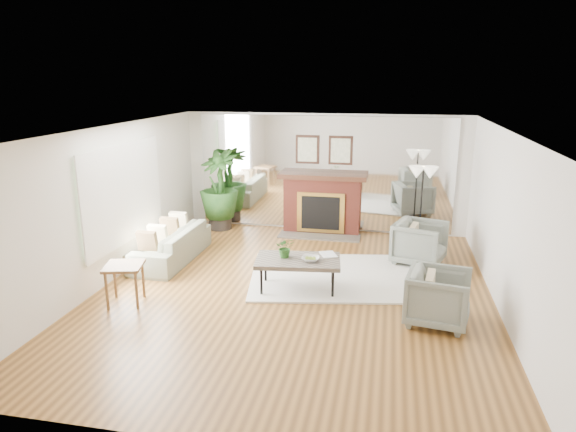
% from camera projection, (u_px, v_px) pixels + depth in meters
% --- Properties ---
extents(ground, '(7.00, 7.00, 0.00)m').
position_uv_depth(ground, '(293.00, 292.00, 7.96)').
color(ground, brown).
rests_on(ground, ground).
extents(wall_left, '(0.02, 7.00, 2.50)m').
position_uv_depth(wall_left, '(110.00, 205.00, 8.20)').
color(wall_left, silver).
rests_on(wall_left, ground).
extents(wall_right, '(0.02, 7.00, 2.50)m').
position_uv_depth(wall_right, '(506.00, 226.00, 7.06)').
color(wall_right, silver).
rests_on(wall_right, ground).
extents(wall_back, '(6.00, 0.02, 2.50)m').
position_uv_depth(wall_back, '(324.00, 173.00, 10.93)').
color(wall_back, silver).
rests_on(wall_back, ground).
extents(mirror_panel, '(5.40, 0.04, 2.40)m').
position_uv_depth(mirror_panel, '(324.00, 173.00, 10.91)').
color(mirror_panel, silver).
rests_on(mirror_panel, wall_back).
extents(window_panel, '(0.04, 2.40, 1.50)m').
position_uv_depth(window_panel, '(124.00, 194.00, 8.54)').
color(window_panel, '#B2E09E').
rests_on(window_panel, wall_left).
extents(fireplace, '(1.85, 0.83, 2.05)m').
position_uv_depth(fireplace, '(322.00, 202.00, 10.87)').
color(fireplace, maroon).
rests_on(fireplace, ground).
extents(area_rug, '(3.28, 2.59, 0.03)m').
position_uv_depth(area_rug, '(341.00, 276.00, 8.55)').
color(area_rug, white).
rests_on(area_rug, ground).
extents(coffee_table, '(1.38, 0.90, 0.52)m').
position_uv_depth(coffee_table, '(298.00, 261.00, 7.92)').
color(coffee_table, '#6A6153').
rests_on(coffee_table, ground).
extents(sofa, '(0.82, 2.03, 0.59)m').
position_uv_depth(sofa, '(171.00, 244.00, 9.30)').
color(sofa, gray).
rests_on(sofa, ground).
extents(armchair_back, '(1.06, 1.05, 0.77)m').
position_uv_depth(armchair_back, '(420.00, 243.00, 9.09)').
color(armchair_back, gray).
rests_on(armchair_back, ground).
extents(armchair_front, '(0.95, 0.93, 0.75)m').
position_uv_depth(armchair_front, '(438.00, 297.00, 6.88)').
color(armchair_front, gray).
rests_on(armchair_front, ground).
extents(side_table, '(0.64, 0.64, 0.60)m').
position_uv_depth(side_table, '(124.00, 271.00, 7.46)').
color(side_table, brown).
rests_on(side_table, ground).
extents(potted_ficus, '(1.08, 1.08, 1.73)m').
position_uv_depth(potted_ficus, '(219.00, 187.00, 11.07)').
color(potted_ficus, black).
rests_on(potted_ficus, ground).
extents(floor_lamp, '(0.54, 0.30, 1.65)m').
position_uv_depth(floor_lamp, '(423.00, 179.00, 9.43)').
color(floor_lamp, black).
rests_on(floor_lamp, ground).
extents(tabletop_plant, '(0.34, 0.31, 0.32)m').
position_uv_depth(tabletop_plant, '(285.00, 247.00, 7.94)').
color(tabletop_plant, '#346525').
rests_on(tabletop_plant, coffee_table).
extents(fruit_bowl, '(0.28, 0.28, 0.07)m').
position_uv_depth(fruit_bowl, '(310.00, 259.00, 7.81)').
color(fruit_bowl, brown).
rests_on(fruit_bowl, coffee_table).
extents(book, '(0.33, 0.37, 0.02)m').
position_uv_depth(book, '(321.00, 255.00, 8.03)').
color(book, brown).
rests_on(book, coffee_table).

